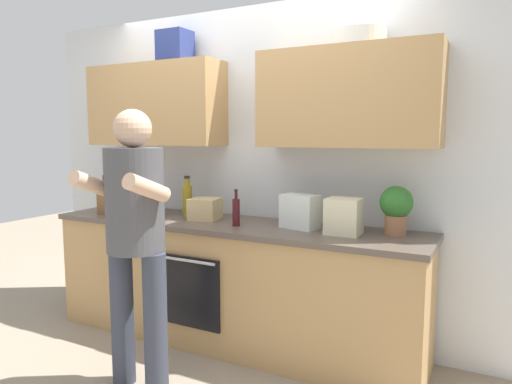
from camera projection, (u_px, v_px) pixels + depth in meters
The scene contains 16 objects.
ground_plane at pixel (231, 341), 3.49m from camera, with size 12.00×12.00×0.00m, color gray.
back_wall_unit at pixel (248, 139), 3.55m from camera, with size 4.00×0.38×2.50m.
counter at pixel (230, 282), 3.44m from camera, with size 2.84×0.67×0.90m.
person_standing at pixel (135, 228), 2.73m from camera, with size 0.49×0.45×1.68m.
bottle_vinegar at pixel (132, 200), 3.62m from camera, with size 0.06×0.06×0.31m.
bottle_wine at pixel (236, 211), 3.26m from camera, with size 0.05×0.05×0.26m.
bottle_water at pixel (158, 199), 3.60m from camera, with size 0.08×0.08×0.33m.
bottle_juice at pixel (159, 201), 3.72m from camera, with size 0.07×0.07×0.29m.
bottle_oil at pixel (187, 199), 3.66m from camera, with size 0.07×0.07×0.32m.
cup_ceramic at pixel (128, 205), 3.97m from camera, with size 0.08×0.08×0.09m, color #BF4C47.
cup_coffee at pixel (148, 206), 3.80m from camera, with size 0.09×0.09×0.11m, color white.
knife_block at pixel (108, 198), 3.77m from camera, with size 0.10×0.14×0.31m.
potted_herb at pixel (396, 207), 2.94m from camera, with size 0.21×0.21×0.31m.
grocery_bag_bread at pixel (205, 209), 3.50m from camera, with size 0.21×0.21×0.16m, color tan.
grocery_bag_rice at pixel (344, 216), 2.97m from camera, with size 0.22×0.18×0.23m, color beige.
grocery_bag_produce at pixel (300, 212), 3.17m from camera, with size 0.25×0.15×0.23m, color silver.
Camera 1 is at (1.72, -2.86, 1.53)m, focal length 32.72 mm.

